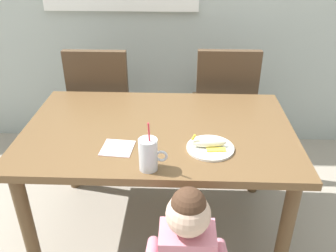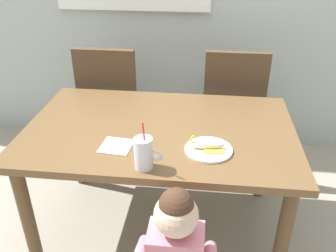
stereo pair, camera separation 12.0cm
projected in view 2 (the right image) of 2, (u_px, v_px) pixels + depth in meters
ground_plane at (161, 225)px, 2.27m from camera, size 24.00×24.00×0.00m
dining_table at (160, 141)px, 1.97m from camera, size 1.44×0.92×0.71m
dining_chair_left at (112, 100)px, 2.64m from camera, size 0.44×0.45×0.96m
dining_chair_right at (232, 103)px, 2.58m from camera, size 0.44×0.45×0.96m
milk_cup at (144, 155)px, 1.57m from camera, size 0.13×0.08×0.25m
snack_plate at (209, 150)px, 1.72m from camera, size 0.23×0.23×0.01m
peeled_banana at (208, 145)px, 1.71m from camera, size 0.17×0.11×0.07m
paper_napkin at (116, 146)px, 1.75m from camera, size 0.16×0.16×0.00m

